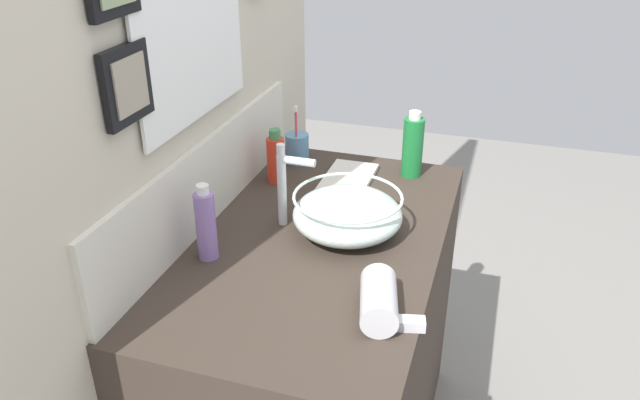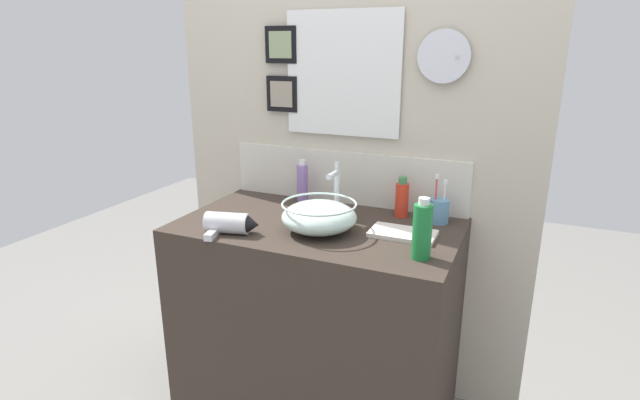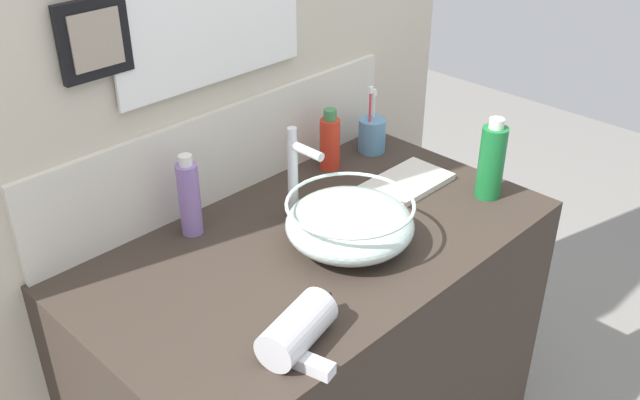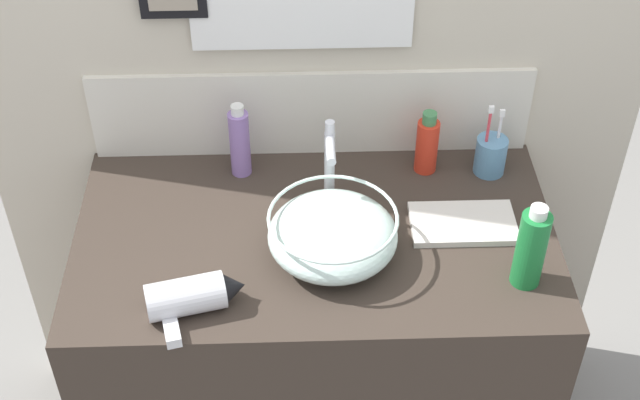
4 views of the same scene
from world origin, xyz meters
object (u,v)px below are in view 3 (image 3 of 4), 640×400
(shampoo_bottle, at_px, (491,161))
(soap_dispenser, at_px, (189,197))
(hand_towel, at_px, (406,183))
(faucet, at_px, (296,169))
(lotion_bottle, at_px, (330,142))
(toothbrush_cup, at_px, (372,135))
(hair_drier, at_px, (303,326))
(glass_bowl_sink, at_px, (350,223))

(shampoo_bottle, bearing_deg, soap_dispenser, 147.80)
(shampoo_bottle, distance_m, hand_towel, 0.22)
(faucet, bearing_deg, lotion_bottle, 27.00)
(toothbrush_cup, distance_m, lotion_bottle, 0.16)
(faucet, distance_m, hair_drier, 0.44)
(glass_bowl_sink, distance_m, toothbrush_cup, 0.48)
(soap_dispenser, bearing_deg, shampoo_bottle, -32.20)
(soap_dispenser, height_order, shampoo_bottle, shampoo_bottle)
(glass_bowl_sink, height_order, lotion_bottle, lotion_bottle)
(faucet, relative_size, soap_dispenser, 1.17)
(faucet, relative_size, lotion_bottle, 1.37)
(hair_drier, xyz_separation_m, lotion_bottle, (0.53, 0.44, 0.04))
(faucet, relative_size, hair_drier, 1.07)
(glass_bowl_sink, bearing_deg, hair_drier, -152.48)
(soap_dispenser, relative_size, shampoo_bottle, 0.94)
(glass_bowl_sink, relative_size, shampoo_bottle, 1.36)
(glass_bowl_sink, xyz_separation_m, hand_towel, (0.30, 0.08, -0.05))
(toothbrush_cup, distance_m, hand_towel, 0.22)
(hair_drier, height_order, shampoo_bottle, shampoo_bottle)
(hair_drier, relative_size, hand_towel, 0.90)
(toothbrush_cup, bearing_deg, soap_dispenser, 178.40)
(toothbrush_cup, bearing_deg, faucet, -164.57)
(soap_dispenser, relative_size, hand_towel, 0.82)
(hair_drier, bearing_deg, toothbrush_cup, 32.00)
(glass_bowl_sink, xyz_separation_m, toothbrush_cup, (0.39, 0.27, -0.01))
(faucet, distance_m, toothbrush_cup, 0.41)
(soap_dispenser, bearing_deg, hair_drier, -100.56)
(glass_bowl_sink, distance_m, soap_dispenser, 0.36)
(lotion_bottle, bearing_deg, shampoo_bottle, -66.54)
(toothbrush_cup, bearing_deg, glass_bowl_sink, -144.93)
(lotion_bottle, height_order, shampoo_bottle, shampoo_bottle)
(hair_drier, distance_m, shampoo_bottle, 0.70)
(hair_drier, xyz_separation_m, toothbrush_cup, (0.68, 0.42, 0.01))
(shampoo_bottle, bearing_deg, hair_drier, -175.22)
(soap_dispenser, bearing_deg, glass_bowl_sink, -54.51)
(lotion_bottle, xyz_separation_m, hand_towel, (0.06, -0.21, -0.07))
(glass_bowl_sink, distance_m, lotion_bottle, 0.37)
(shampoo_bottle, height_order, hand_towel, shampoo_bottle)
(glass_bowl_sink, height_order, shampoo_bottle, shampoo_bottle)
(hair_drier, bearing_deg, lotion_bottle, 39.74)
(toothbrush_cup, relative_size, hand_towel, 0.82)
(soap_dispenser, relative_size, lotion_bottle, 1.17)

